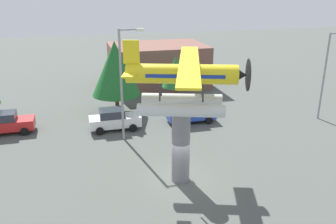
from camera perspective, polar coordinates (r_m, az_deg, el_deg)
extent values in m
plane|color=#4C514C|center=(22.42, 1.99, -10.79)|extent=(140.00, 140.00, 0.00)
cylinder|color=slate|center=(21.35, 2.07, -5.52)|extent=(1.10, 1.10, 4.56)
cylinder|color=silver|center=(19.42, 2.08, 0.25)|extent=(4.78, 2.18, 0.70)
cylinder|color=#333338|center=(19.66, 5.65, 2.86)|extent=(0.13, 0.13, 0.90)
cylinder|color=#333338|center=(19.71, -1.35, 3.00)|extent=(0.13, 0.13, 0.90)
cylinder|color=silver|center=(21.32, 2.23, 2.04)|extent=(4.78, 2.18, 0.70)
cylinder|color=#333338|center=(20.62, 5.56, 3.67)|extent=(0.13, 0.13, 0.90)
cylinder|color=#333338|center=(20.67, -1.11, 3.80)|extent=(0.13, 0.13, 0.90)
cylinder|color=yellow|center=(19.87, 2.22, 6.11)|extent=(6.23, 3.00, 1.10)
cube|color=#193399|center=(19.87, 2.80, 6.10)|extent=(4.48, 2.45, 0.20)
cone|color=#262628|center=(20.06, 11.59, 5.86)|extent=(0.94, 1.06, 0.88)
cylinder|color=black|center=(20.12, 12.72, 5.82)|extent=(0.61, 1.72, 1.80)
cube|color=yellow|center=(19.73, 3.42, 7.81)|extent=(4.32, 10.22, 0.12)
cube|color=yellow|center=(20.10, -5.83, 6.48)|extent=(1.55, 2.88, 0.10)
cube|color=yellow|center=(19.88, -5.94, 9.57)|extent=(0.89, 0.40, 1.30)
cube|color=red|center=(31.57, -24.41, -1.84)|extent=(4.20, 1.70, 0.80)
cube|color=#2D333D|center=(31.38, -25.04, -0.66)|extent=(2.00, 1.56, 0.64)
cylinder|color=black|center=(30.66, -22.07, -2.94)|extent=(0.64, 0.22, 0.64)
cylinder|color=black|center=(32.33, -21.73, -1.74)|extent=(0.64, 0.22, 0.64)
cube|color=white|center=(29.81, -8.48, -1.45)|extent=(4.20, 1.70, 0.80)
cube|color=#2D333D|center=(29.54, -9.03, -0.19)|extent=(2.00, 1.56, 0.64)
cylinder|color=black|center=(29.28, -5.61, -2.56)|extent=(0.64, 0.22, 0.64)
cylinder|color=black|center=(30.94, -6.16, -1.33)|extent=(0.64, 0.22, 0.64)
cylinder|color=black|center=(29.03, -10.88, -3.04)|extent=(0.64, 0.22, 0.64)
cylinder|color=black|center=(30.70, -11.14, -1.78)|extent=(0.64, 0.22, 0.64)
cube|color=#2847B7|center=(31.15, 3.70, -0.32)|extent=(4.20, 1.70, 0.80)
cube|color=#2D333D|center=(30.83, 3.29, 0.89)|extent=(2.00, 1.56, 0.64)
cylinder|color=black|center=(30.93, 6.59, -1.35)|extent=(0.64, 0.22, 0.64)
cylinder|color=black|center=(32.51, 5.45, -0.25)|extent=(0.64, 0.22, 0.64)
cylinder|color=black|center=(30.10, 1.78, -1.83)|extent=(0.64, 0.22, 0.64)
cylinder|color=black|center=(31.72, 0.86, -0.68)|extent=(0.64, 0.22, 0.64)
cylinder|color=gray|center=(26.69, -7.49, 4.06)|extent=(0.18, 0.18, 8.49)
cylinder|color=gray|center=(26.00, -6.11, 13.02)|extent=(1.60, 0.12, 0.12)
cube|color=silver|center=(26.12, -4.55, 12.99)|extent=(0.50, 0.28, 0.20)
cylinder|color=gray|center=(33.79, 23.73, 5.14)|extent=(0.18, 0.18, 7.66)
cube|color=brown|center=(42.50, -1.70, 7.54)|extent=(10.99, 7.71, 4.82)
cylinder|color=brown|center=(33.37, -8.15, 1.29)|extent=(0.36, 0.36, 1.87)
cone|color=#1E6028|center=(32.47, -8.43, 6.96)|extent=(4.41, 4.41, 4.90)
cylinder|color=brown|center=(35.93, 1.22, 2.76)|extent=(0.36, 0.36, 1.78)
cone|color=#287033|center=(35.30, 1.25, 6.51)|extent=(2.74, 2.74, 3.04)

